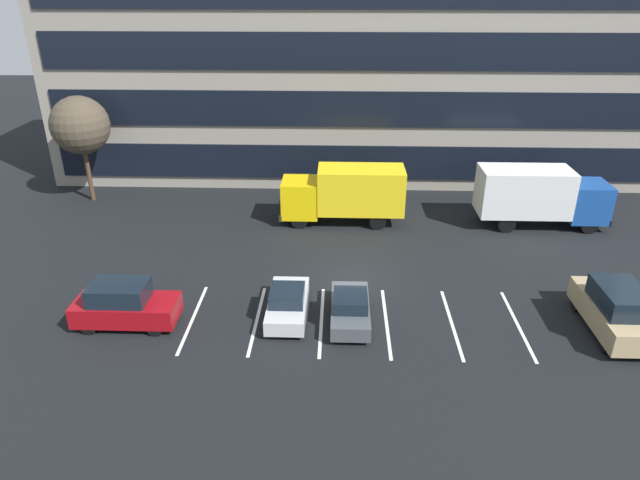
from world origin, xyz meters
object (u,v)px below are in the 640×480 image
at_px(suv_maroon, 124,305).
at_px(sedan_charcoal, 350,308).
at_px(sedan_silver, 288,303).
at_px(box_truck_yellow_all, 345,192).
at_px(suv_tan, 616,310).
at_px(box_truck_blue, 540,194).
at_px(bare_tree, 80,126).

distance_m(suv_maroon, sedan_charcoal, 9.54).
bearing_deg(sedan_charcoal, suv_maroon, -176.73).
bearing_deg(sedan_silver, box_truck_yellow_all, 76.55).
xyz_separation_m(suv_tan, sedan_silver, (-13.63, 0.64, -0.37)).
distance_m(box_truck_yellow_all, suv_maroon, 14.73).
bearing_deg(sedan_charcoal, sedan_silver, 173.64).
bearing_deg(suv_tan, box_truck_yellow_all, 134.94).
relative_size(suv_tan, suv_maroon, 1.09).
xyz_separation_m(box_truck_yellow_all, sedan_silver, (-2.51, -10.50, -1.24)).
height_order(suv_tan, sedan_charcoal, suv_tan).
bearing_deg(sedan_charcoal, box_truck_blue, 43.84).
bearing_deg(box_truck_blue, sedan_silver, -143.09).
bearing_deg(box_truck_yellow_all, suv_tan, -45.06).
bearing_deg(suv_maroon, suv_tan, 0.57).
height_order(box_truck_yellow_all, suv_maroon, box_truck_yellow_all).
relative_size(box_truck_blue, suv_tan, 1.59).
distance_m(box_truck_blue, sedan_charcoal, 15.50).
xyz_separation_m(suv_tan, bare_tree, (-27.76, 14.27, 3.94)).
height_order(suv_tan, suv_maroon, suv_tan).
height_order(suv_maroon, sedan_silver, suv_maroon).
distance_m(sedan_charcoal, bare_tree, 22.27).
bearing_deg(bare_tree, sedan_charcoal, -39.61).
bearing_deg(box_truck_yellow_all, suv_maroon, -129.43).
distance_m(box_truck_blue, sedan_silver, 17.36).
relative_size(box_truck_yellow_all, sedan_charcoal, 1.88).
bearing_deg(bare_tree, suv_tan, -27.20).
bearing_deg(box_truck_blue, sedan_charcoal, -136.16).
height_order(box_truck_yellow_all, sedan_silver, box_truck_yellow_all).
relative_size(sedan_silver, sedan_charcoal, 1.01).
relative_size(suv_tan, bare_tree, 0.69).
xyz_separation_m(box_truck_yellow_all, bare_tree, (-16.64, 3.12, 3.07)).
bearing_deg(bare_tree, box_truck_blue, -6.59).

